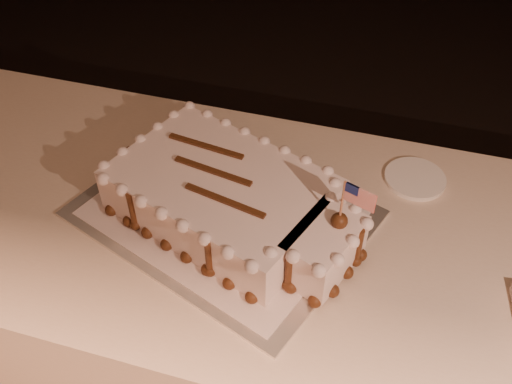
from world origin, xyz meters
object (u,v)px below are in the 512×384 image
(sheet_cake, at_px, (233,201))
(side_plate, at_px, (415,178))
(banquet_table, at_px, (265,318))
(cake_board, at_px, (223,213))

(sheet_cake, bearing_deg, side_plate, 33.19)
(banquet_table, xyz_separation_m, cake_board, (-0.11, 0.01, 0.38))
(sheet_cake, relative_size, side_plate, 4.13)
(banquet_table, relative_size, cake_board, 3.86)
(banquet_table, height_order, sheet_cake, sheet_cake)
(banquet_table, height_order, side_plate, side_plate)
(sheet_cake, distance_m, side_plate, 0.47)
(cake_board, height_order, side_plate, side_plate)
(sheet_cake, xyz_separation_m, side_plate, (0.39, 0.25, -0.06))
(banquet_table, relative_size, sheet_cake, 3.89)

